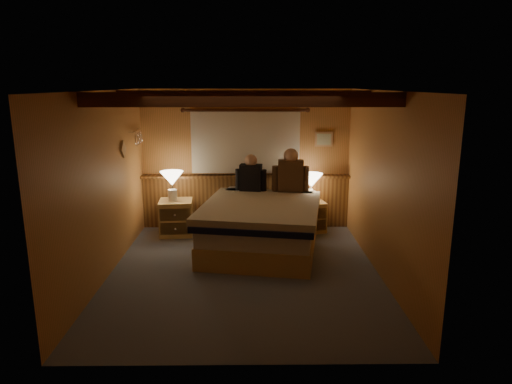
{
  "coord_description": "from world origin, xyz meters",
  "views": [
    {
      "loc": [
        0.1,
        -5.75,
        2.48
      ],
      "look_at": [
        0.16,
        0.4,
        1.02
      ],
      "focal_mm": 32.0,
      "sensor_mm": 36.0,
      "label": 1
    }
  ],
  "objects_px": {
    "lamp_left": "(172,180)",
    "person_right": "(291,174)",
    "lamp_right": "(311,182)",
    "bed": "(262,225)",
    "person_left": "(251,176)",
    "nightstand_left": "(176,218)",
    "nightstand_right": "(310,216)",
    "duffel_bag": "(177,225)"
  },
  "relations": [
    {
      "from": "nightstand_right",
      "to": "lamp_left",
      "type": "height_order",
      "value": "lamp_left"
    },
    {
      "from": "nightstand_left",
      "to": "lamp_left",
      "type": "height_order",
      "value": "lamp_left"
    },
    {
      "from": "bed",
      "to": "lamp_right",
      "type": "relative_size",
      "value": 4.98
    },
    {
      "from": "duffel_bag",
      "to": "nightstand_left",
      "type": "bearing_deg",
      "value": 176.38
    },
    {
      "from": "person_left",
      "to": "person_right",
      "type": "distance_m",
      "value": 0.66
    },
    {
      "from": "lamp_left",
      "to": "lamp_right",
      "type": "distance_m",
      "value": 2.33
    },
    {
      "from": "nightstand_right",
      "to": "person_right",
      "type": "height_order",
      "value": "person_right"
    },
    {
      "from": "nightstand_right",
      "to": "person_right",
      "type": "relative_size",
      "value": 0.74
    },
    {
      "from": "lamp_right",
      "to": "person_right",
      "type": "relative_size",
      "value": 0.66
    },
    {
      "from": "nightstand_left",
      "to": "person_right",
      "type": "distance_m",
      "value": 2.05
    },
    {
      "from": "lamp_right",
      "to": "duffel_bag",
      "type": "xyz_separation_m",
      "value": [
        -2.27,
        -0.19,
        -0.7
      ]
    },
    {
      "from": "bed",
      "to": "nightstand_right",
      "type": "distance_m",
      "value": 1.22
    },
    {
      "from": "duffel_bag",
      "to": "bed",
      "type": "bearing_deg",
      "value": -41.99
    },
    {
      "from": "bed",
      "to": "lamp_left",
      "type": "xyz_separation_m",
      "value": [
        -1.47,
        0.68,
        0.55
      ]
    },
    {
      "from": "nightstand_left",
      "to": "lamp_right",
      "type": "xyz_separation_m",
      "value": [
        2.28,
        0.19,
        0.57
      ]
    },
    {
      "from": "nightstand_right",
      "to": "bed",
      "type": "bearing_deg",
      "value": -146.61
    },
    {
      "from": "nightstand_left",
      "to": "duffel_bag",
      "type": "height_order",
      "value": "nightstand_left"
    },
    {
      "from": "duffel_bag",
      "to": "nightstand_right",
      "type": "bearing_deg",
      "value": -11.5
    },
    {
      "from": "lamp_right",
      "to": "person_left",
      "type": "xyz_separation_m",
      "value": [
        -1.03,
        -0.1,
        0.13
      ]
    },
    {
      "from": "person_left",
      "to": "person_right",
      "type": "bearing_deg",
      "value": 5.47
    },
    {
      "from": "person_right",
      "to": "duffel_bag",
      "type": "xyz_separation_m",
      "value": [
        -1.9,
        -0.04,
        -0.87
      ]
    },
    {
      "from": "lamp_left",
      "to": "person_left",
      "type": "height_order",
      "value": "person_left"
    },
    {
      "from": "lamp_left",
      "to": "nightstand_right",
      "type": "bearing_deg",
      "value": 4.53
    },
    {
      "from": "bed",
      "to": "lamp_right",
      "type": "xyz_separation_m",
      "value": [
        0.86,
        0.88,
        0.48
      ]
    },
    {
      "from": "nightstand_left",
      "to": "person_right",
      "type": "height_order",
      "value": "person_right"
    },
    {
      "from": "lamp_left",
      "to": "lamp_right",
      "type": "bearing_deg",
      "value": 4.86
    },
    {
      "from": "lamp_right",
      "to": "duffel_bag",
      "type": "bearing_deg",
      "value": -175.33
    },
    {
      "from": "person_left",
      "to": "duffel_bag",
      "type": "distance_m",
      "value": 1.49
    },
    {
      "from": "lamp_right",
      "to": "person_left",
      "type": "distance_m",
      "value": 1.04
    },
    {
      "from": "bed",
      "to": "lamp_right",
      "type": "height_order",
      "value": "lamp_right"
    },
    {
      "from": "person_left",
      "to": "bed",
      "type": "bearing_deg",
      "value": -68.51
    },
    {
      "from": "bed",
      "to": "duffel_bag",
      "type": "bearing_deg",
      "value": 163.85
    },
    {
      "from": "nightstand_right",
      "to": "person_right",
      "type": "distance_m",
      "value": 0.87
    },
    {
      "from": "bed",
      "to": "nightstand_left",
      "type": "height_order",
      "value": "bed"
    },
    {
      "from": "person_left",
      "to": "person_right",
      "type": "xyz_separation_m",
      "value": [
        0.66,
        -0.04,
        0.05
      ]
    },
    {
      "from": "lamp_right",
      "to": "person_right",
      "type": "xyz_separation_m",
      "value": [
        -0.37,
        -0.14,
        0.17
      ]
    },
    {
      "from": "nightstand_left",
      "to": "duffel_bag",
      "type": "distance_m",
      "value": 0.13
    },
    {
      "from": "duffel_bag",
      "to": "lamp_left",
      "type": "bearing_deg",
      "value": 176.51
    },
    {
      "from": "lamp_left",
      "to": "person_right",
      "type": "distance_m",
      "value": 1.96
    },
    {
      "from": "person_left",
      "to": "person_right",
      "type": "height_order",
      "value": "person_right"
    },
    {
      "from": "bed",
      "to": "person_right",
      "type": "xyz_separation_m",
      "value": [
        0.49,
        0.73,
        0.65
      ]
    },
    {
      "from": "bed",
      "to": "lamp_left",
      "type": "bearing_deg",
      "value": 165.14
    }
  ]
}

